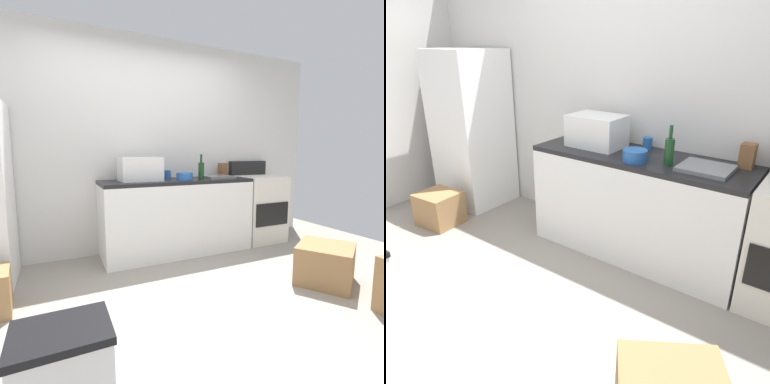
% 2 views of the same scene
% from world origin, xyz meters
% --- Properties ---
extents(ground_plane, '(6.00, 6.00, 0.00)m').
position_xyz_m(ground_plane, '(0.00, 0.00, 0.00)').
color(ground_plane, gray).
extents(wall_back, '(5.00, 0.10, 2.60)m').
position_xyz_m(wall_back, '(0.00, 1.55, 1.30)').
color(wall_back, silver).
rests_on(wall_back, ground_plane).
extents(kitchen_counter, '(1.80, 0.60, 0.90)m').
position_xyz_m(kitchen_counter, '(0.30, 1.20, 0.45)').
color(kitchen_counter, white).
rests_on(kitchen_counter, ground_plane).
extents(stove_oven, '(0.60, 0.61, 1.10)m').
position_xyz_m(stove_oven, '(1.52, 1.21, 0.47)').
color(stove_oven, silver).
rests_on(stove_oven, ground_plane).
extents(microwave, '(0.46, 0.34, 0.27)m').
position_xyz_m(microwave, '(-0.14, 1.23, 1.04)').
color(microwave, white).
rests_on(microwave, kitchen_counter).
extents(sink_basin, '(0.36, 0.32, 0.03)m').
position_xyz_m(sink_basin, '(0.84, 1.16, 0.92)').
color(sink_basin, slate).
rests_on(sink_basin, kitchen_counter).
extents(wine_bottle, '(0.07, 0.07, 0.30)m').
position_xyz_m(wine_bottle, '(0.58, 1.11, 1.01)').
color(wine_bottle, '#193F1E').
rests_on(wine_bottle, kitchen_counter).
extents(coffee_mug, '(0.08, 0.08, 0.10)m').
position_xyz_m(coffee_mug, '(0.26, 1.40, 0.95)').
color(coffee_mug, '#2659A5').
rests_on(coffee_mug, kitchen_counter).
extents(knife_block, '(0.10, 0.10, 0.18)m').
position_xyz_m(knife_block, '(1.06, 1.39, 0.99)').
color(knife_block, brown).
rests_on(knife_block, kitchen_counter).
extents(mixing_bowl, '(0.19, 0.19, 0.09)m').
position_xyz_m(mixing_bowl, '(0.33, 1.04, 0.95)').
color(mixing_bowl, '#2659A5').
rests_on(mixing_bowl, kitchen_counter).
extents(cardboard_box_large, '(0.67, 0.66, 0.36)m').
position_xyz_m(cardboard_box_large, '(1.23, -0.18, 0.18)').
color(cardboard_box_large, olive).
rests_on(cardboard_box_large, ground_plane).
extents(storage_bin, '(0.46, 0.36, 0.38)m').
position_xyz_m(storage_bin, '(-1.04, -0.57, 0.19)').
color(storage_bin, silver).
rests_on(storage_bin, ground_plane).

